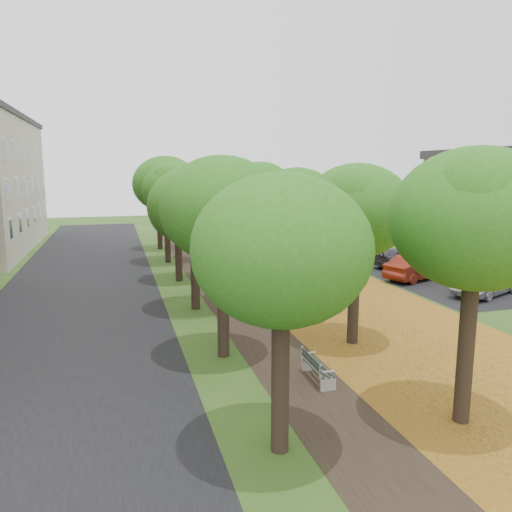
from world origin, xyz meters
TOP-DOWN VIEW (x-y plane):
  - ground at (0.00, 0.00)m, footprint 120.00×120.00m
  - street_asphalt at (-7.50, 15.00)m, footprint 8.00×70.00m
  - footpath at (0.00, 15.00)m, footprint 3.20×70.00m
  - leaf_verge at (5.00, 15.00)m, footprint 7.50×70.00m
  - parking_lot at (13.50, 16.00)m, footprint 9.00×16.00m
  - tree_row_west at (-2.20, 15.00)m, footprint 4.06×34.06m
  - tree_row_east at (2.60, 15.00)m, footprint 4.06×34.06m
  - bench at (0.05, 3.27)m, footprint 0.52×1.68m
  - car_silver at (12.24, 10.59)m, footprint 4.68×3.33m
  - car_red at (11.00, 14.61)m, footprint 4.68×3.03m
  - car_grey at (12.25, 18.09)m, footprint 4.49×2.59m
  - car_white at (11.43, 21.19)m, footprint 5.06×3.74m

SIDE VIEW (x-z plane):
  - ground at x=0.00m, z-range 0.00..0.00m
  - street_asphalt at x=-7.50m, z-range 0.00..0.01m
  - parking_lot at x=13.50m, z-range 0.00..0.01m
  - footpath at x=0.00m, z-range 0.00..0.01m
  - leaf_verge at x=5.00m, z-range 0.00..0.01m
  - bench at x=0.05m, z-range 0.02..0.81m
  - car_grey at x=12.25m, z-range 0.00..1.22m
  - car_white at x=11.43m, z-range 0.00..1.28m
  - car_red at x=11.00m, z-range 0.00..1.46m
  - car_silver at x=12.24m, z-range 0.00..1.48m
  - tree_row_west at x=-2.20m, z-range 1.54..8.14m
  - tree_row_east at x=2.60m, z-range 1.54..8.14m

